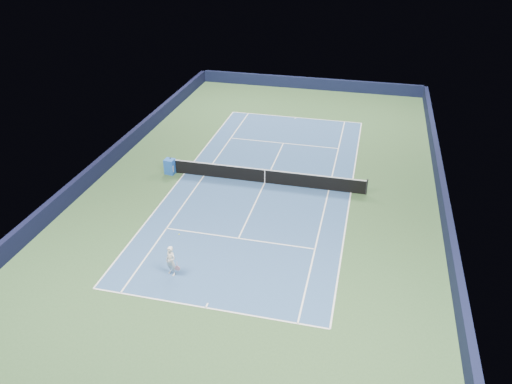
# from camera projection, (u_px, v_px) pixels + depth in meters

# --- Properties ---
(ground) EXTENTS (40.00, 40.00, 0.00)m
(ground) POSITION_uv_depth(u_px,v_px,m) (265.00, 183.00, 32.06)
(ground) COLOR #2D4B29
(ground) RESTS_ON ground
(wall_far) EXTENTS (22.00, 0.35, 1.10)m
(wall_far) POSITION_uv_depth(u_px,v_px,m) (309.00, 83.00, 48.54)
(wall_far) COLOR #111533
(wall_far) RESTS_ON ground
(wall_right) EXTENTS (0.35, 40.00, 1.10)m
(wall_right) POSITION_uv_depth(u_px,v_px,m) (443.00, 195.00, 29.58)
(wall_right) COLOR black
(wall_right) RESTS_ON ground
(wall_left) EXTENTS (0.35, 40.00, 1.10)m
(wall_left) POSITION_uv_depth(u_px,v_px,m) (110.00, 158.00, 34.00)
(wall_left) COLOR black
(wall_left) RESTS_ON ground
(court_surface) EXTENTS (10.97, 23.77, 0.01)m
(court_surface) POSITION_uv_depth(u_px,v_px,m) (265.00, 183.00, 32.06)
(court_surface) COLOR navy
(court_surface) RESTS_ON ground
(baseline_far) EXTENTS (10.97, 0.08, 0.00)m
(baseline_far) POSITION_uv_depth(u_px,v_px,m) (296.00, 117.00, 42.10)
(baseline_far) COLOR white
(baseline_far) RESTS_ON ground
(baseline_near) EXTENTS (10.97, 0.08, 0.00)m
(baseline_near) POSITION_uv_depth(u_px,v_px,m) (206.00, 308.00, 22.02)
(baseline_near) COLOR white
(baseline_near) RESTS_ON ground
(sideline_doubles_right) EXTENTS (0.08, 23.77, 0.00)m
(sideline_doubles_right) POSITION_uv_depth(u_px,v_px,m) (351.00, 193.00, 30.94)
(sideline_doubles_right) COLOR white
(sideline_doubles_right) RESTS_ON ground
(sideline_doubles_left) EXTENTS (0.08, 23.77, 0.00)m
(sideline_doubles_left) POSITION_uv_depth(u_px,v_px,m) (184.00, 173.00, 33.18)
(sideline_doubles_left) COLOR white
(sideline_doubles_left) RESTS_ON ground
(sideline_singles_right) EXTENTS (0.08, 23.77, 0.00)m
(sideline_singles_right) POSITION_uv_depth(u_px,v_px,m) (329.00, 190.00, 31.22)
(sideline_singles_right) COLOR white
(sideline_singles_right) RESTS_ON ground
(sideline_singles_left) EXTENTS (0.08, 23.77, 0.00)m
(sideline_singles_left) POSITION_uv_depth(u_px,v_px,m) (204.00, 176.00, 32.90)
(sideline_singles_left) COLOR white
(sideline_singles_left) RESTS_ON ground
(service_line_far) EXTENTS (8.23, 0.08, 0.00)m
(service_line_far) POSITION_uv_depth(u_px,v_px,m) (283.00, 143.00, 37.47)
(service_line_far) COLOR white
(service_line_far) RESTS_ON ground
(service_line_near) EXTENTS (8.23, 0.08, 0.00)m
(service_line_near) POSITION_uv_depth(u_px,v_px,m) (238.00, 238.00, 26.65)
(service_line_near) COLOR white
(service_line_near) RESTS_ON ground
(center_service_line) EXTENTS (0.08, 12.80, 0.00)m
(center_service_line) POSITION_uv_depth(u_px,v_px,m) (265.00, 183.00, 32.06)
(center_service_line) COLOR white
(center_service_line) RESTS_ON ground
(center_mark_far) EXTENTS (0.08, 0.30, 0.00)m
(center_mark_far) POSITION_uv_depth(u_px,v_px,m) (295.00, 118.00, 41.97)
(center_mark_far) COLOR white
(center_mark_far) RESTS_ON ground
(center_mark_near) EXTENTS (0.08, 0.30, 0.00)m
(center_mark_near) POSITION_uv_depth(u_px,v_px,m) (207.00, 305.00, 22.14)
(center_mark_near) COLOR white
(center_mark_near) RESTS_ON ground
(tennis_net) EXTENTS (12.90, 0.10, 1.07)m
(tennis_net) POSITION_uv_depth(u_px,v_px,m) (265.00, 176.00, 31.81)
(tennis_net) COLOR black
(tennis_net) RESTS_ON ground
(sponsor_cube) EXTENTS (0.69, 0.64, 1.03)m
(sponsor_cube) POSITION_uv_depth(u_px,v_px,m) (170.00, 166.00, 32.97)
(sponsor_cube) COLOR blue
(sponsor_cube) RESTS_ON ground
(tennis_player) EXTENTS (0.80, 1.32, 1.70)m
(tennis_player) POSITION_uv_depth(u_px,v_px,m) (171.00, 261.00, 23.66)
(tennis_player) COLOR white
(tennis_player) RESTS_ON ground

